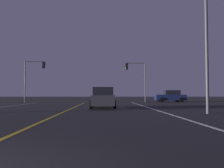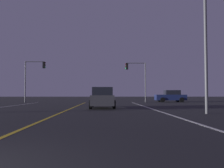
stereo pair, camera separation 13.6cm
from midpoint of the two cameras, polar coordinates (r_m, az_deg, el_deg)
lane_edge_right at (r=15.12m, az=12.60°, el=-6.74°), size 0.16×35.32×0.01m
lane_center_divider at (r=14.91m, az=-12.02°, el=-6.80°), size 0.16×35.32×0.01m
car_lead_same_lane at (r=19.45m, az=-2.09°, el=-3.40°), size 2.02×4.30×1.70m
car_crossing_side at (r=35.22m, az=14.07°, el=-2.89°), size 4.30×2.02×1.70m
traffic_light_near_right at (r=33.19m, az=5.89°, el=2.65°), size 2.88×0.36×5.52m
traffic_light_near_left at (r=34.32m, az=-17.98°, el=2.75°), size 2.85×0.36×5.66m
street_lamp_right_near at (r=15.34m, az=19.87°, el=13.33°), size 2.46×0.44×8.34m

